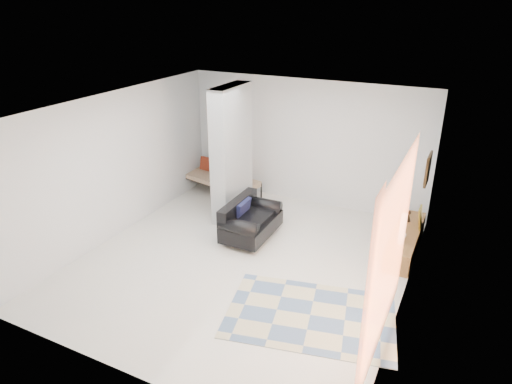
% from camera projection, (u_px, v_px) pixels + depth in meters
% --- Properties ---
extents(floor, '(6.00, 6.00, 0.00)m').
position_uv_depth(floor, '(244.00, 261.00, 8.20)').
color(floor, white).
rests_on(floor, ground).
extents(ceiling, '(6.00, 6.00, 0.00)m').
position_uv_depth(ceiling, '(242.00, 107.00, 7.10)').
color(ceiling, white).
rests_on(ceiling, wall_back).
extents(wall_back, '(6.00, 0.00, 6.00)m').
position_uv_depth(wall_back, '(306.00, 143.00, 10.12)').
color(wall_back, white).
rests_on(wall_back, ground).
extents(wall_front, '(6.00, 0.00, 6.00)m').
position_uv_depth(wall_front, '(120.00, 282.00, 5.18)').
color(wall_front, white).
rests_on(wall_front, ground).
extents(wall_left, '(0.00, 6.00, 6.00)m').
position_uv_depth(wall_left, '(116.00, 165.00, 8.77)').
color(wall_left, white).
rests_on(wall_left, ground).
extents(wall_right, '(0.00, 6.00, 6.00)m').
position_uv_depth(wall_right, '(412.00, 223.00, 6.53)').
color(wall_right, white).
rests_on(wall_right, ground).
extents(partition_column, '(0.35, 1.20, 2.80)m').
position_uv_depth(partition_column, '(232.00, 154.00, 9.42)').
color(partition_column, '#A0A5A7').
rests_on(partition_column, floor).
extents(hallway_door, '(0.85, 0.06, 2.04)m').
position_uv_depth(hallway_door, '(223.00, 147.00, 11.09)').
color(hallway_door, beige).
rests_on(hallway_door, floor).
extents(curtain, '(0.00, 2.55, 2.55)m').
position_uv_depth(curtain, '(391.00, 256.00, 5.60)').
color(curtain, '#FF7B43').
rests_on(curtain, wall_right).
extents(wall_art, '(0.04, 0.45, 0.55)m').
position_uv_depth(wall_art, '(428.00, 169.00, 7.85)').
color(wall_art, '#34200E').
rests_on(wall_art, wall_right).
extents(media_console, '(0.45, 1.92, 0.80)m').
position_uv_depth(media_console, '(405.00, 240.00, 8.50)').
color(media_console, brown).
rests_on(media_console, floor).
extents(loveseat, '(0.81, 1.37, 0.76)m').
position_uv_depth(loveseat, '(249.00, 220.00, 8.90)').
color(loveseat, silver).
rests_on(loveseat, floor).
extents(daybed, '(2.03, 1.20, 0.77)m').
position_uv_depth(daybed, '(220.00, 178.00, 10.86)').
color(daybed, black).
rests_on(daybed, floor).
extents(area_rug, '(2.76, 2.13, 0.01)m').
position_uv_depth(area_rug, '(310.00, 315.00, 6.81)').
color(area_rug, beige).
rests_on(area_rug, floor).
extents(cylinder_lamp, '(0.10, 0.10, 0.56)m').
position_uv_depth(cylinder_lamp, '(403.00, 229.00, 7.90)').
color(cylinder_lamp, beige).
rests_on(cylinder_lamp, media_console).
extents(bronze_figurine, '(0.12, 0.12, 0.21)m').
position_uv_depth(bronze_figurine, '(408.00, 216.00, 8.75)').
color(bronze_figurine, black).
rests_on(bronze_figurine, media_console).
extents(vase, '(0.19, 0.19, 0.18)m').
position_uv_depth(vase, '(401.00, 233.00, 8.14)').
color(vase, silver).
rests_on(vase, media_console).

